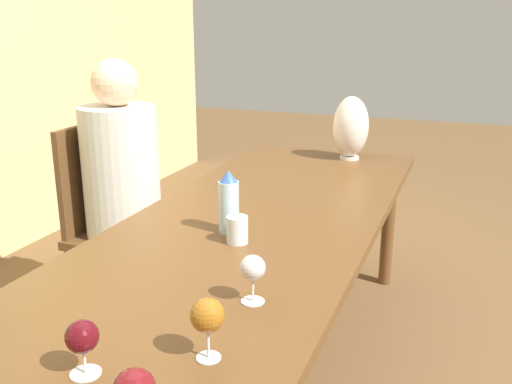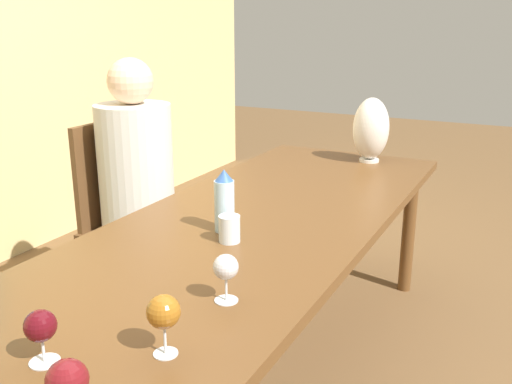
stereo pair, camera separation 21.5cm
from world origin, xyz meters
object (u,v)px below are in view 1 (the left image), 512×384
water_bottle (229,202)px  chair_far (111,220)px  wine_glass_1 (207,316)px  water_tumbler (237,230)px  wine_glass_0 (82,338)px  wine_glass_2 (253,269)px  vase (351,127)px  person_far (125,189)px

water_bottle → chair_far: (0.43, 0.81, -0.32)m
wine_glass_1 → water_bottle: bearing=20.3°
water_tumbler → chair_far: (0.51, 0.88, -0.25)m
wine_glass_0 → wine_glass_1: wine_glass_1 is taller
wine_glass_1 → wine_glass_2: bearing=1.0°
vase → chair_far: vase is taller
vase → person_far: 1.22m
water_tumbler → wine_glass_2: bearing=-151.5°
water_tumbler → vase: vase is taller
chair_far → wine_glass_1: bearing=-137.1°
water_bottle → vase: bearing=-7.4°
water_bottle → vase: 1.26m
wine_glass_0 → wine_glass_2: 0.48m
wine_glass_2 → person_far: 1.34m
person_far → chair_far: bearing=90.0°
wine_glass_2 → vase: bearing=3.6°
vase → wine_glass_2: vase is taller
wine_glass_0 → person_far: (1.32, 0.78, -0.13)m
wine_glass_1 → wine_glass_2: (0.28, 0.00, -0.01)m
wine_glass_0 → person_far: size_ratio=0.10×
wine_glass_0 → chair_far: chair_far is taller
water_bottle → chair_far: 0.98m
water_bottle → water_tumbler: 0.12m
water_tumbler → wine_glass_0: (-0.81, 0.01, 0.04)m
wine_glass_0 → wine_glass_2: wine_glass_2 is taller
vase → wine_glass_2: 1.71m
wine_glass_2 → chair_far: 1.43m
wine_glass_1 → vase: bearing=3.2°
water_tumbler → water_bottle: bearing=38.9°
water_bottle → water_tumbler: size_ratio=2.45×
wine_glass_2 → wine_glass_1: bearing=-179.0°
wine_glass_2 → chair_far: chair_far is taller
water_tumbler → wine_glass_1: wine_glass_1 is taller
water_tumbler → wine_glass_1: 0.69m
vase → wine_glass_1: 1.99m
person_far → water_tumbler: bearing=-123.0°
wine_glass_1 → person_far: size_ratio=0.11×
water_tumbler → vase: size_ratio=0.27×
water_bottle → wine_glass_1: (-0.74, -0.27, -0.01)m
wine_glass_0 → water_tumbler: bearing=-0.8°
vase → wine_glass_0: vase is taller
wine_glass_2 → chair_far: (0.89, 1.08, -0.30)m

